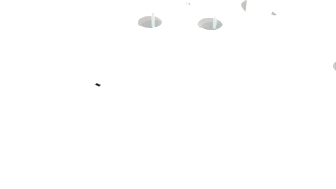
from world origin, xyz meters
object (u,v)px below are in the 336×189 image
dinner_plate (139,133)px  dinner_knife (217,164)px  spoon_tea (263,171)px  napkin_folded (187,29)px  spoon_soup (238,157)px  fork_outer (81,102)px  wine_glass_centre (217,0)px  coffee_cup_left (261,1)px  spoon_dessert (252,165)px

dinner_plate → dinner_knife: size_ratio=1.24×
spoon_tea → napkin_folded: bearing=140.6°
dinner_plate → spoon_tea: 0.26m
dinner_knife → spoon_soup: 0.05m
dinner_knife → fork_outer: bearing=178.6°
wine_glass_centre → napkin_folded: 0.13m
dinner_knife → napkin_folded: size_ratio=1.43×
wine_glass_centre → dinner_knife: bearing=-63.4°
coffee_cup_left → napkin_folded: napkin_folded is taller
napkin_folded → spoon_dessert: bearing=-41.5°
dinner_knife → coffee_cup_left: 0.55m
dinner_plate → dinner_knife: (0.17, 0.01, -0.01)m
spoon_dessert → dinner_plate: bearing=-169.6°
wine_glass_centre → spoon_soup: bearing=-58.0°
spoon_dessert → wine_glass_centre: wine_glass_centre is taller
spoon_dessert → coffee_cup_left: size_ratio=2.37×
dinner_knife → spoon_tea: 0.09m
dinner_plate → spoon_tea: size_ratio=1.23×
spoon_soup → spoon_dessert: size_ratio=0.92×
dinner_plate → spoon_soup: 0.21m
dinner_plate → spoon_soup: (0.20, 0.05, -0.01)m
spoon_tea → wine_glass_centre: size_ratio=1.64×
spoon_soup → spoon_tea: size_ratio=0.94×
dinner_knife → spoon_dessert: 0.07m
spoon_dessert → spoon_tea: 0.02m
spoon_dessert → napkin_folded: (-0.28, 0.24, 0.08)m
dinner_knife → spoon_dessert: (0.06, 0.03, -0.00)m
spoon_dessert → spoon_tea: size_ratio=1.03×
coffee_cup_left → spoon_tea: bearing=-67.4°
fork_outer → coffee_cup_left: 0.57m
fork_outer → napkin_folded: 0.30m
spoon_soup → coffee_cup_left: bearing=107.4°
dinner_knife → napkin_folded: 0.36m
spoon_soup → napkin_folded: (-0.24, 0.24, 0.08)m
coffee_cup_left → napkin_folded: 0.28m
spoon_dessert → napkin_folded: size_ratio=1.48×
fork_outer → spoon_soup: 0.36m
fork_outer → dinner_plate: bearing=-6.9°
fork_outer → wine_glass_centre: (0.13, 0.40, 0.09)m
spoon_tea → coffee_cup_left: coffee_cup_left is taller
dinner_plate → napkin_folded: size_ratio=1.77×
spoon_tea → wine_glass_centre: (-0.29, 0.38, 0.09)m
fork_outer → spoon_dessert: spoon_dessert is taller
spoon_soup → coffee_cup_left: 0.53m
dinner_plate → napkin_folded: napkin_folded is taller
spoon_tea → coffee_cup_left: bearing=112.6°
spoon_soup → napkin_folded: 0.35m
spoon_dessert → coffee_cup_left: bearing=110.4°
coffee_cup_left → wine_glass_centre: (-0.07, -0.13, 0.05)m
spoon_dessert → wine_glass_centre: (-0.26, 0.38, 0.09)m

